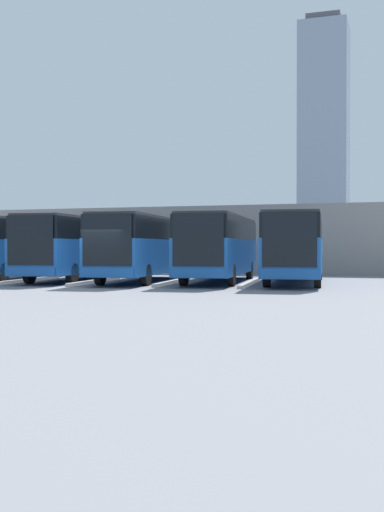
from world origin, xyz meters
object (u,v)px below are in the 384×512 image
Objects in this scene: bus_3 at (78,246)px; bus_4 at (15,246)px; bus_1 at (220,246)px; bus_2 at (144,246)px; bus_0 at (296,246)px.

bus_3 and bus_4 have the same top height.
bus_1 is 1.00× the size of bus_3.
bus_2 is at bearing 5.34° from bus_1.
bus_3 is (11.41, 0.80, 0.00)m from bus_0.
bus_2 and bus_3 have the same top height.
bus_0 is at bearing 175.26° from bus_1.
bus_2 is 1.00× the size of bus_3.
bus_0 and bus_1 have the same top height.
bus_1 is 7.64m from bus_3.
bus_3 is at bearing 175.22° from bus_4.
bus_4 is (11.41, 0.79, 0.00)m from bus_1.
bus_0 and bus_4 have the same top height.
bus_1 is 1.00× the size of bus_2.
bus_4 is (15.21, 0.90, 0.00)m from bus_0.
bus_0 is 1.00× the size of bus_4.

